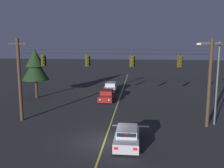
{
  "coord_description": "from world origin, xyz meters",
  "views": [
    {
      "loc": [
        2.58,
        -18.89,
        7.77
      ],
      "look_at": [
        0.0,
        5.52,
        3.64
      ],
      "focal_mm": 41.17,
      "sensor_mm": 36.0,
      "label": 1
    }
  ],
  "objects": [
    {
      "name": "lane_centre_stripe",
      "position": [
        0.0,
        10.52,
        0.0
      ],
      "size": [
        0.14,
        60.0,
        0.01
      ],
      "primitive_type": "cube",
      "color": "#D1C64C",
      "rests_on": "ground"
    },
    {
      "name": "traffic_light_left_inner",
      "position": [
        -2.19,
        4.5,
        5.96
      ],
      "size": [
        0.48,
        0.41,
        1.22
      ],
      "color": "black"
    },
    {
      "name": "ground_plane",
      "position": [
        0.0,
        0.0,
        0.0
      ],
      "size": [
        180.0,
        180.0,
        0.0
      ],
      "primitive_type": "plane",
      "color": "#28282B"
    },
    {
      "name": "street_lamp_corner",
      "position": [
        9.38,
        5.13,
        4.65
      ],
      "size": [
        2.11,
        0.3,
        7.7
      ],
      "color": "#4C4F54",
      "rests_on": "ground"
    },
    {
      "name": "traffic_light_centre",
      "position": [
        1.95,
        4.5,
        5.96
      ],
      "size": [
        0.48,
        0.41,
        1.22
      ],
      "color": "black"
    },
    {
      "name": "car_oncoming_trailing",
      "position": [
        -1.74,
        20.1,
        0.65
      ],
      "size": [
        1.8,
        4.42,
        1.39
      ],
      "color": "#A5A5AD",
      "rests_on": "ground"
    },
    {
      "name": "car_waiting_near_lane",
      "position": [
        1.78,
        -0.47,
        0.65
      ],
      "size": [
        1.8,
        4.33,
        1.39
      ],
      "color": "#A5A5AD",
      "rests_on": "ground"
    },
    {
      "name": "stop_bar_paint",
      "position": [
        1.9,
        3.92,
        0.0
      ],
      "size": [
        3.4,
        0.36,
        0.01
      ],
      "primitive_type": "cube",
      "color": "silver",
      "rests_on": "ground"
    },
    {
      "name": "car_oncoming_lead",
      "position": [
        -1.59,
        13.96,
        0.65
      ],
      "size": [
        1.8,
        4.42,
        1.39
      ],
      "color": "maroon",
      "rests_on": "ground"
    },
    {
      "name": "traffic_light_leftmost",
      "position": [
        -6.44,
        4.5,
        5.96
      ],
      "size": [
        0.48,
        0.41,
        1.22
      ],
      "color": "black"
    },
    {
      "name": "traffic_light_right_inner",
      "position": [
        6.22,
        4.5,
        5.96
      ],
      "size": [
        0.48,
        0.41,
        1.22
      ],
      "color": "black"
    },
    {
      "name": "signal_span_assembly",
      "position": [
        -0.0,
        4.52,
        4.16
      ],
      "size": [
        19.54,
        0.32,
        8.01
      ],
      "color": "#38281C",
      "rests_on": "ground"
    },
    {
      "name": "tree_verge_near",
      "position": [
        -11.39,
        14.45,
        4.41
      ],
      "size": [
        3.66,
        3.66,
        6.73
      ],
      "color": "#332316",
      "rests_on": "ground"
    }
  ]
}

